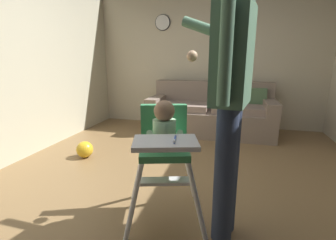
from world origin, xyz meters
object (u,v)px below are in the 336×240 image
adult_standing (230,98)px  couch (211,114)px  toy_ball (85,149)px  wall_clock (163,23)px  high_chair (164,140)px

adult_standing → couch: bearing=-73.4°
toy_ball → wall_clock: size_ratio=0.74×
high_chair → adult_standing: 0.57m
high_chair → toy_ball: high_chair is taller
couch → adult_standing: 2.65m
couch → adult_standing: bearing=7.0°
high_chair → wall_clock: wall_clock is taller
high_chair → toy_ball: size_ratio=4.51×
adult_standing → wall_clock: bearing=-57.1°
couch → toy_ball: 2.15m
couch → high_chair: (-0.14, -2.48, 0.32)m
toy_ball → couch: bearing=46.7°
couch → toy_ball: size_ratio=9.81×
adult_standing → high_chair: bearing=0.3°
couch → wall_clock: 1.91m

